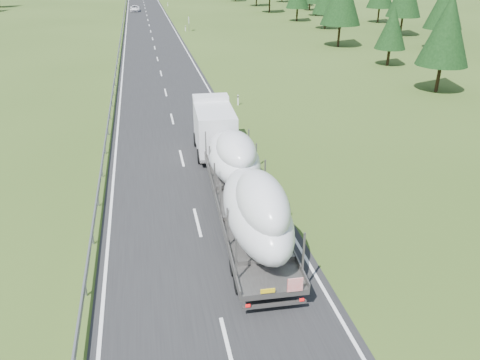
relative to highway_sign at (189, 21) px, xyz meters
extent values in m
plane|color=#324918|center=(-7.20, -80.00, -1.81)|extent=(400.00, 400.00, 0.00)
cube|color=black|center=(-7.20, 20.00, -1.80)|extent=(10.00, 400.00, 0.02)
cube|color=slate|center=(-12.50, 20.00, -1.21)|extent=(0.08, 400.00, 0.32)
cube|color=silver|center=(-0.70, -50.00, -1.31)|extent=(0.12, 0.07, 1.00)
cube|color=black|center=(-0.70, -50.00, -0.99)|extent=(0.13, 0.08, 0.12)
cube|color=silver|center=(-0.70, 0.00, -1.31)|extent=(0.12, 0.07, 1.00)
cube|color=black|center=(-0.70, 0.00, -0.99)|extent=(0.13, 0.08, 0.12)
cube|color=silver|center=(-0.70, 50.00, -1.31)|extent=(0.12, 0.07, 1.00)
cube|color=black|center=(-0.70, 50.00, -0.99)|extent=(0.13, 0.08, 0.12)
cylinder|color=slate|center=(0.00, 0.00, -0.81)|extent=(0.08, 0.08, 2.00)
cube|color=silver|center=(0.00, 0.00, 0.19)|extent=(0.05, 0.90, 1.20)
cylinder|color=black|center=(35.42, -26.89, -0.02)|extent=(0.36, 0.36, 3.58)
cone|color=black|center=(35.42, -26.89, 4.96)|extent=(5.57, 5.57, 7.46)
cylinder|color=black|center=(36.48, -13.37, 0.11)|extent=(0.36, 0.36, 3.83)
cylinder|color=black|center=(41.01, 4.33, -0.03)|extent=(0.36, 0.36, 3.55)
cylinder|color=black|center=(32.35, 18.96, -0.13)|extent=(0.36, 0.36, 3.36)
cylinder|color=black|center=(35.11, 31.30, -0.31)|extent=(0.36, 0.36, 3.00)
cylinder|color=black|center=(20.63, -49.50, -0.14)|extent=(0.36, 0.36, 3.33)
cone|color=black|center=(20.63, -49.50, 4.48)|extent=(5.18, 5.18, 6.93)
cylinder|color=black|center=(22.00, -36.31, -0.54)|extent=(0.36, 0.36, 2.53)
cone|color=black|center=(22.00, -36.31, 2.97)|extent=(3.93, 3.93, 5.26)
cylinder|color=black|center=(21.15, -21.79, 0.16)|extent=(0.36, 0.36, 3.94)
cylinder|color=black|center=(26.36, -2.44, -0.12)|extent=(0.36, 0.36, 3.38)
cylinder|color=black|center=(24.74, 10.20, -0.20)|extent=(0.36, 0.36, 3.21)
cylinder|color=black|center=(23.43, 28.47, 0.13)|extent=(0.36, 0.36, 3.88)
cube|color=silver|center=(-4.77, -61.72, 0.15)|extent=(2.80, 5.26, 2.89)
cube|color=black|center=(-4.77, -59.09, 0.67)|extent=(2.37, 0.18, 1.44)
cube|color=silver|center=(-4.77, -59.45, 1.75)|extent=(2.63, 1.35, 0.31)
cube|color=#605E5B|center=(-4.77, -62.75, -1.24)|extent=(2.71, 3.20, 0.26)
cylinder|color=black|center=(-5.95, -59.86, -1.29)|extent=(0.40, 1.05, 1.03)
cylinder|color=black|center=(-3.58, -59.86, -1.29)|extent=(0.40, 1.05, 1.03)
cylinder|color=black|center=(-5.95, -63.16, -1.29)|extent=(0.40, 1.05, 1.03)
cylinder|color=black|center=(-3.58, -63.16, -1.29)|extent=(0.40, 1.05, 1.03)
cube|color=#605E5B|center=(-4.77, -71.52, -0.86)|extent=(3.40, 14.54, 0.27)
cube|color=#605E5B|center=(-6.14, -71.52, -0.60)|extent=(0.68, 14.43, 0.25)
cube|color=#605E5B|center=(-3.40, -71.52, -0.60)|extent=(0.68, 14.43, 0.25)
cube|color=#605E5B|center=(-6.14, -77.70, 0.25)|extent=(0.08, 0.08, 1.96)
cube|color=#605E5B|center=(-3.40, -77.70, 0.25)|extent=(0.08, 0.08, 1.96)
cube|color=#605E5B|center=(-6.14, -75.23, 0.25)|extent=(0.08, 0.08, 1.96)
cube|color=#605E5B|center=(-3.40, -75.23, 0.25)|extent=(0.08, 0.08, 1.96)
cube|color=#605E5B|center=(-6.14, -72.75, 0.25)|extent=(0.08, 0.08, 1.96)
cube|color=#605E5B|center=(-3.40, -72.75, 0.25)|extent=(0.08, 0.08, 1.96)
cube|color=#605E5B|center=(-6.14, -70.28, 0.25)|extent=(0.08, 0.08, 1.96)
cube|color=#605E5B|center=(-3.40, -70.28, 0.25)|extent=(0.08, 0.08, 1.96)
cube|color=#605E5B|center=(-6.14, -67.80, 0.25)|extent=(0.08, 0.08, 1.96)
cube|color=#605E5B|center=(-3.40, -67.80, 0.25)|extent=(0.08, 0.08, 1.96)
cube|color=#605E5B|center=(-6.14, -65.33, 0.25)|extent=(0.08, 0.08, 1.96)
cube|color=#605E5B|center=(-3.40, -65.33, 0.25)|extent=(0.08, 0.08, 1.96)
cylinder|color=black|center=(-5.90, -77.08, -1.29)|extent=(0.46, 1.05, 1.03)
cylinder|color=black|center=(-3.63, -77.08, -1.29)|extent=(0.46, 1.05, 1.03)
cylinder|color=black|center=(-5.90, -75.85, -1.29)|extent=(0.46, 1.05, 1.03)
cylinder|color=black|center=(-3.63, -75.85, -1.29)|extent=(0.46, 1.05, 1.03)
cube|color=#605E5B|center=(-4.77, -78.68, -1.34)|extent=(2.58, 0.23, 0.12)
cube|color=red|center=(-3.99, -78.76, -0.42)|extent=(0.62, 0.07, 0.62)
cube|color=yellow|center=(-5.08, -78.76, -0.57)|extent=(0.57, 0.07, 0.19)
cube|color=red|center=(-5.85, -78.76, -1.19)|extent=(0.19, 0.07, 0.10)
cube|color=red|center=(-3.68, -78.76, -1.19)|extent=(0.19, 0.07, 0.10)
ellipsoid|color=silver|center=(-4.77, -74.82, 0.69)|extent=(3.06, 7.64, 2.84)
ellipsoid|color=silver|center=(-4.77, -75.76, 1.69)|extent=(2.28, 4.86, 2.27)
ellipsoid|color=silver|center=(-4.77, -67.80, 0.44)|extent=(3.15, 6.93, 2.33)
ellipsoid|color=silver|center=(-4.77, -68.66, 1.26)|extent=(2.35, 4.41, 1.86)
imported|color=white|center=(-9.90, 38.08, -1.09)|extent=(2.52, 5.24, 1.44)
camera|label=1|loc=(-9.36, -92.59, 11.06)|focal=35.00mm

